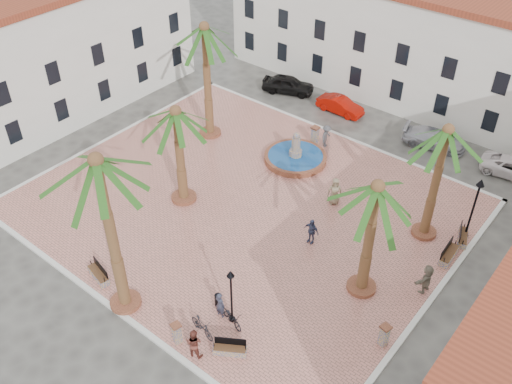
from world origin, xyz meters
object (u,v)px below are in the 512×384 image
lamppost_e (476,199)px  bicycle_a (232,317)px  lamppost_s (231,287)px  bollard_e (384,335)px  bench_se (230,349)px  bollard_n (315,136)px  pedestrian_fountain_a (335,191)px  palm_ne (445,143)px  pedestrian_fountain_b (311,231)px  litter_bin (218,300)px  cyclist_a (220,305)px  palm_e (376,200)px  bicycle_b (202,327)px  bollard_se (177,333)px  car_red (340,105)px  palm_nw (205,40)px  pedestrian_north (326,136)px  bench_s (99,274)px  car_black (288,84)px  car_silver (434,139)px  bench_ne (462,237)px  palm_s (99,178)px  cyclist_b (194,343)px  palm_sw (177,124)px  pedestrian_east (427,279)px  bench_e (449,255)px  fountain (295,157)px

lamppost_e → bicycle_a: (-6.66, -13.79, -2.48)m
lamppost_s → bollard_e: size_ratio=2.70×
bench_se → bollard_n: 19.31m
lamppost_s → pedestrian_fountain_a: size_ratio=1.88×
palm_ne → pedestrian_fountain_b: 9.01m
litter_bin → cyclist_a: 0.86m
cyclist_a → bicycle_a: cyclist_a is taller
palm_ne → bench_se: 15.70m
palm_e → bicycle_b: bearing=-121.1°
lamppost_e → bollard_n: (-12.81, 2.67, -2.15)m
bench_se → lamppost_e: size_ratio=0.38×
bollard_se → car_red: bollard_se is taller
palm_nw → pedestrian_fountain_a: bearing=-5.5°
palm_e → pedestrian_north: (-9.32, 10.55, -5.29)m
bench_s → car_red: car_red is taller
palm_nw → pedestrian_north: 11.07m
car_black → lamppost_s: bearing=-171.7°
bollard_n → car_silver: bollard_n is taller
litter_bin → bicycle_b: 2.01m
palm_e → bench_se: (-2.80, -7.69, -5.92)m
lamppost_e → bench_ne: bearing=-92.4°
palm_s → cyclist_b: size_ratio=5.57×
palm_sw → bicycle_a: 12.01m
bollard_n → car_red: bearing=102.6°
cyclist_b → pedestrian_east: 12.79m
bench_ne → pedestrian_fountain_a: 8.15m
bench_ne → bench_e: bearing=160.4°
fountain → bollard_n: bearing=92.2°
palm_s → lamppost_s: 8.27m
cyclist_b → car_red: cyclist_b is taller
palm_s → car_silver: (5.95, 24.59, -7.82)m
bicycle_a → pedestrian_fountain_a: pedestrian_fountain_a is taller
palm_ne → cyclist_b: (-4.72, -15.10, -5.69)m
bench_ne → pedestrian_east: pedestrian_east is taller
palm_ne → cyclist_b: size_ratio=4.45×
lamppost_e → pedestrian_north: bearing=165.9°
palm_s → litter_bin: palm_s is taller
bollard_se → bicycle_a: size_ratio=0.75×
palm_nw → bench_se: 21.39m
cyclist_a → cyclist_b: bearing=105.5°
pedestrian_north → palm_e: bearing=-147.7°
bollard_se → bollard_n: bearing=104.2°
pedestrian_fountain_a → car_silver: pedestrian_fountain_a is taller
bench_s → litter_bin: (6.46, 2.74, 0.10)m
bollard_se → pedestrian_east: bearing=53.6°
palm_ne → cyclist_b: bearing=-107.4°
pedestrian_north → car_red: (-1.97, 5.08, -0.38)m
lamppost_e → pedestrian_north: 12.60m
bench_se → bench_e: bearing=34.3°
bench_e → bollard_se: 16.12m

